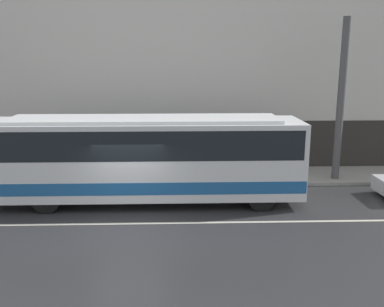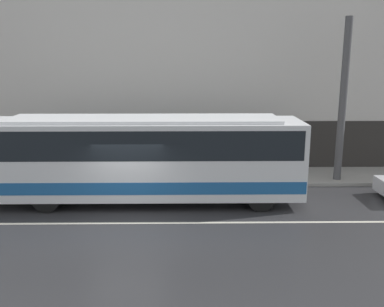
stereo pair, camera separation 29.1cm
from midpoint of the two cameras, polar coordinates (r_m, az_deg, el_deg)
ground_plane at (r=14.63m, az=-9.23°, el=-9.22°), size 60.00×60.00×0.00m
sidewalk at (r=19.69m, az=-7.27°, el=-3.12°), size 60.00×2.81×0.14m
building_facade at (r=20.49m, az=-7.24°, el=10.52°), size 60.00×0.35×9.65m
lane_stripe at (r=14.63m, az=-9.23°, el=-9.20°), size 54.00×0.14×0.01m
transit_bus at (r=16.14m, az=-6.81°, el=-0.21°), size 11.69×2.56×3.25m
utility_pole_near at (r=19.42m, az=18.82°, el=6.69°), size 0.32×0.32×6.91m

